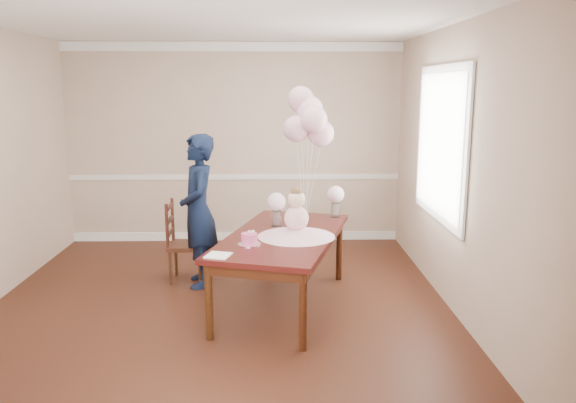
{
  "coord_description": "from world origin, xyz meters",
  "views": [
    {
      "loc": [
        0.55,
        -5.13,
        2.12
      ],
      "look_at": [
        0.67,
        0.07,
        1.05
      ],
      "focal_mm": 35.0,
      "sensor_mm": 36.0,
      "label": 1
    }
  ],
  "objects": [
    {
      "name": "balloon_weight",
      "position": [
        0.86,
        0.58,
        0.74
      ],
      "size": [
        0.05,
        0.05,
        0.02
      ],
      "primitive_type": "cylinder",
      "rotation": [
        0.0,
        0.0,
        -0.28
      ],
      "color": "silver",
      "rests_on": "dining_table_top"
    },
    {
      "name": "chair_back_post_r",
      "position": [
        -0.6,
        1.02,
        0.65
      ],
      "size": [
        0.04,
        0.04,
        0.49
      ],
      "primitive_type": "cylinder",
      "rotation": [
        0.0,
        0.0,
        -0.01
      ],
      "color": "#3D1910",
      "rests_on": "dining_chair_seat"
    },
    {
      "name": "window_frame",
      "position": [
        2.23,
        0.5,
        1.55
      ],
      "size": [
        0.02,
        1.66,
        1.56
      ],
      "primitive_type": "cube",
      "color": "silver",
      "rests_on": "wall_right"
    },
    {
      "name": "wall_right",
      "position": [
        2.25,
        0.0,
        1.35
      ],
      "size": [
        0.02,
        5.0,
        2.7
      ],
      "primitive_type": "cube",
      "color": "tan",
      "rests_on": "floor"
    },
    {
      "name": "chair_leg_br",
      "position": [
        -0.26,
        1.02,
        0.19
      ],
      "size": [
        0.04,
        0.04,
        0.38
      ],
      "primitive_type": "cylinder",
      "rotation": [
        0.0,
        0.0,
        -0.01
      ],
      "color": "black",
      "rests_on": "floor"
    },
    {
      "name": "table_leg_br",
      "position": [
        1.26,
        0.84,
        0.34
      ],
      "size": [
        0.08,
        0.08,
        0.68
      ],
      "primitive_type": "cylinder",
      "rotation": [
        0.0,
        0.0,
        -0.28
      ],
      "color": "black",
      "rests_on": "floor"
    },
    {
      "name": "baby_hair",
      "position": [
        0.75,
        0.0,
        1.14
      ],
      "size": [
        0.12,
        0.12,
        0.12
      ],
      "primitive_type": "sphere",
      "color": "brown",
      "rests_on": "baby_head"
    },
    {
      "name": "baseboard_trim",
      "position": [
        0.0,
        2.49,
        0.06
      ],
      "size": [
        4.5,
        0.02,
        0.12
      ],
      "primitive_type": "cube",
      "color": "white",
      "rests_on": "floor"
    },
    {
      "name": "baby_torso",
      "position": [
        0.75,
        0.0,
        0.9
      ],
      "size": [
        0.23,
        0.23,
        0.23
      ],
      "primitive_type": "sphere",
      "color": "#FFA1CF",
      "rests_on": "baby_skirt"
    },
    {
      "name": "balloon_ribbon_c",
      "position": [
        0.89,
        0.62,
        1.24
      ],
      "size": [
        0.05,
        0.08,
        1.0
      ],
      "primitive_type": "cylinder",
      "rotation": [
        -0.09,
        0.02,
        -0.28
      ],
      "color": "white",
      "rests_on": "balloon_weight"
    },
    {
      "name": "dining_chair_seat",
      "position": [
        -0.42,
        0.86,
        0.4
      ],
      "size": [
        0.39,
        0.39,
        0.04
      ],
      "primitive_type": "cube",
      "rotation": [
        0.0,
        0.0,
        -0.01
      ],
      "color": "#36180E",
      "rests_on": "chair_leg_fl"
    },
    {
      "name": "baby_skirt",
      "position": [
        0.75,
        0.0,
        0.78
      ],
      "size": [
        0.91,
        0.91,
        0.1
      ],
      "primitive_type": "cone",
      "rotation": [
        0.0,
        0.0,
        -0.28
      ],
      "color": "#E0A5B8",
      "rests_on": "dining_table_top"
    },
    {
      "name": "chair_slat_mid",
      "position": [
        -0.6,
        0.86,
        0.69
      ],
      "size": [
        0.03,
        0.35,
        0.04
      ],
      "primitive_type": "cube",
      "rotation": [
        0.0,
        0.0,
        -0.01
      ],
      "color": "#36150E",
      "rests_on": "dining_chair_seat"
    },
    {
      "name": "balloon_e",
      "position": [
        1.02,
        0.61,
        1.65
      ],
      "size": [
        0.27,
        0.27,
        0.27
      ],
      "primitive_type": "sphere",
      "color": "#FFB4D3",
      "rests_on": "balloon_ribbon_e"
    },
    {
      "name": "balloon_ribbon_b",
      "position": [
        0.9,
        0.54,
        1.19
      ],
      "size": [
        0.08,
        0.08,
        0.91
      ],
      "primitive_type": "cylinder",
      "rotation": [
        0.05,
        0.1,
        -0.28
      ],
      "color": "white",
      "rests_on": "balloon_weight"
    },
    {
      "name": "ceiling",
      "position": [
        0.0,
        0.0,
        2.7
      ],
      "size": [
        4.5,
        5.0,
        0.02
      ],
      "primitive_type": "cube",
      "color": "white",
      "rests_on": "wall_back"
    },
    {
      "name": "chair_leg_fr",
      "position": [
        -0.27,
        0.7,
        0.19
      ],
      "size": [
        0.04,
        0.04,
        0.38
      ],
      "primitive_type": "cylinder",
      "rotation": [
        0.0,
        0.0,
        -0.01
      ],
      "color": "#321C0D",
      "rests_on": "floor"
    },
    {
      "name": "baby_head",
      "position": [
        0.75,
        0.0,
        1.09
      ],
      "size": [
        0.16,
        0.16,
        0.16
      ],
      "primitive_type": "sphere",
      "color": "beige",
      "rests_on": "baby_torso"
    },
    {
      "name": "balloon_ribbon_d",
      "position": [
        0.84,
        0.64,
        1.29
      ],
      "size": [
        0.05,
        0.12,
        1.1
      ],
      "primitive_type": "cylinder",
      "rotation": [
        -0.09,
        -0.07,
        -0.28
      ],
      "color": "white",
      "rests_on": "balloon_weight"
    },
    {
      "name": "balloon_d",
      "position": [
        0.82,
        0.71,
        1.99
      ],
      "size": [
        0.27,
        0.27,
        0.27
      ],
      "primitive_type": "sphere",
      "color": "#DA9AB2",
      "rests_on": "balloon_ribbon_d"
    },
    {
      "name": "napkin",
      "position": [
        0.07,
        -0.61,
        0.73
      ],
      "size": [
        0.24,
        0.24,
        0.01
      ],
      "primitive_type": "cube",
      "rotation": [
        0.0,
        0.0,
        -0.28
      ],
      "color": "white",
      "rests_on": "dining_table_top"
    },
    {
      "name": "woman",
      "position": [
        -0.26,
        0.71,
        0.82
      ],
      "size": [
        0.5,
        0.66,
        1.64
      ],
      "primitive_type": "imported",
      "rotation": [
        0.0,
        0.0,
        -1.38
      ],
      "color": "black",
      "rests_on": "floor"
    },
    {
      "name": "cake_flower_a",
      "position": [
        0.32,
        -0.28,
        0.85
      ],
      "size": [
        0.03,
        0.03,
        0.03
      ],
      "primitive_type": "sphere",
      "color": "silver",
      "rests_on": "birthday_cake"
    },
    {
      "name": "chair_leg_fl",
      "position": [
        -0.59,
        0.7,
        0.19
      ],
      "size": [
        0.04,
        0.04,
        0.38
      ],
      "primitive_type": "cylinder",
      "rotation": [
        0.0,
        0.0,
        -0.01
      ],
      "color": "#3A1D0F",
      "rests_on": "floor"
    },
    {
      "name": "chair_rail_trim",
      "position": [
        0.0,
        2.49,
        0.9
      ],
      "size": [
        4.5,
        0.02,
        0.07
      ],
      "primitive_type": "cube",
      "color": "white",
      "rests_on": "wall_back"
    },
    {
      "name": "wall_back",
      "position": [
        0.0,
        2.5,
        1.35
      ],
      "size": [
        4.5,
        0.02,
        2.7
      ],
      "primitive_type": "cube",
      "color": "tan",
      "rests_on": "floor"
    },
    {
      "name": "balloon_b",
      "position": [
        0.94,
        0.5,
        1.79
      ],
      "size": [
        0.27,
        0.27,
        0.27
      ],
      "primitive_type": "sphere",
      "color": "#F9B0C8",
      "rests_on": "balloon_ribbon_b"
    },
    {
      "name": "chair_slat_top",
      "position": [
        -0.6,
        0.86,
        0.83
      ],
      "size": [
        0.03,
        0.35,
        0.04
      ],
      "primitive_type": "cube",
      "rotation": [
        0.0,
        0.0,
        -0.01
      ],
      "color": "#3D1510",
      "rests_on": "dining_chair_seat"
    },
    {
      "name": "table_leg_bl",
      "position": [
        0.48,
        1.06,
        0.34
      ],
      "size": [
        0.08,
        0.08,
        0.68
      ],
      "primitive_type": "cylinder",
      "rotation": [
        0.0,
        0.0,
        -0.28
      ],
      "color": "black",
      "rests_on": "floor"
    },
    {
      "name": "chair_back_post_l",
      "position": [
        -0.6,
        0.7,
        0.65
      ],
      "size": [
        0.04,
        0.04,
        0.49
      ],
      "primitive_type": "cylinder",
      "rotation": [
        0.0,
        0.0,
        -0.01
      ],
      "color": "#33140E",
      "rests_on": "dining_chair_seat"
    },
    {
      "name": "crown_molding",
      "position": [
        0.0,
        2.49,
        2.63
      ],
      "size": [
        4.5,
        0.02,
        0.12
      ],
      "primitive_type": "cube",
      "color": "white",
      "rests_on": "wall_back"
    },
    {
      "name": "balloon_a",
      "position": [
        0.77,
        0.6,
        1.7
      ],
      "size": [
        0.27,
        0.27,
        0.27
      ],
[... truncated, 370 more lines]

